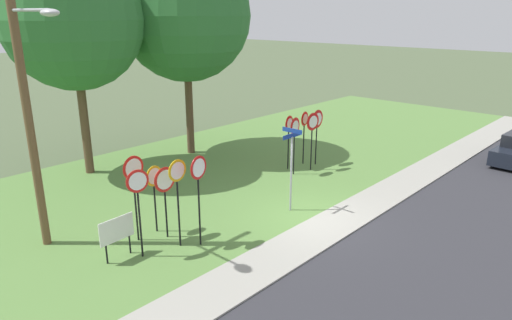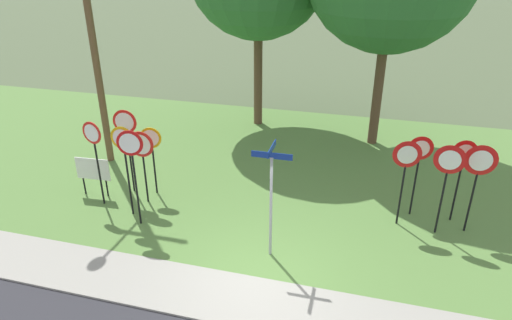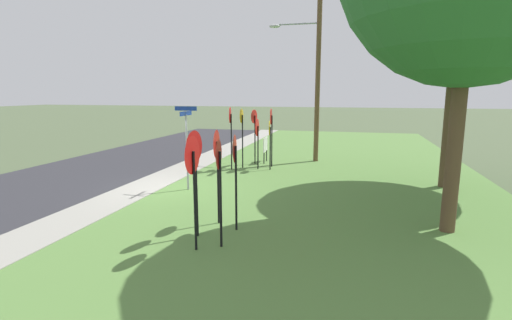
# 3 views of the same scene
# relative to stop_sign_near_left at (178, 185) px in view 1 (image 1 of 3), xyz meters

# --- Properties ---
(ground_plane) EXTENTS (160.00, 160.00, 0.00)m
(ground_plane) POSITION_rel_stop_sign_near_left_xyz_m (4.28, -1.73, -1.99)
(ground_plane) COLOR #4C5B3D
(road_asphalt) EXTENTS (44.00, 6.40, 0.01)m
(road_asphalt) POSITION_rel_stop_sign_near_left_xyz_m (4.28, -6.53, -1.98)
(road_asphalt) COLOR #2D2D33
(road_asphalt) RESTS_ON ground_plane
(sidewalk_strip) EXTENTS (44.00, 1.60, 0.06)m
(sidewalk_strip) POSITION_rel_stop_sign_near_left_xyz_m (4.28, -2.53, -1.96)
(sidewalk_strip) COLOR #99968C
(sidewalk_strip) RESTS_ON ground_plane
(grass_median) EXTENTS (44.00, 12.00, 0.04)m
(grass_median) POSITION_rel_stop_sign_near_left_xyz_m (4.28, 4.27, -1.97)
(grass_median) COLOR #567F3D
(grass_median) RESTS_ON ground_plane
(stop_sign_near_left) EXTENTS (0.65, 0.11, 2.72)m
(stop_sign_near_left) POSITION_rel_stop_sign_near_left_xyz_m (0.00, 0.00, 0.00)
(stop_sign_near_left) COLOR black
(stop_sign_near_left) RESTS_ON grass_median
(stop_sign_near_right) EXTENTS (0.65, 0.14, 2.63)m
(stop_sign_near_right) POSITION_rel_stop_sign_near_left_xyz_m (-1.13, 0.29, -0.06)
(stop_sign_near_right) COLOR black
(stop_sign_near_right) RESTS_ON grass_median
(stop_sign_far_left) EXTENTS (0.73, 0.12, 2.71)m
(stop_sign_far_left) POSITION_rel_stop_sign_near_left_xyz_m (-0.65, 1.23, 0.03)
(stop_sign_far_left) COLOR black
(stop_sign_far_left) RESTS_ON grass_median
(stop_sign_far_center) EXTENTS (0.65, 0.14, 2.21)m
(stop_sign_far_center) POSITION_rel_stop_sign_near_left_xyz_m (0.10, 1.32, -0.36)
(stop_sign_far_center) COLOR black
(stop_sign_far_center) RESTS_ON grass_median
(stop_sign_far_right) EXTENTS (0.78, 0.10, 2.30)m
(stop_sign_far_right) POSITION_rel_stop_sign_near_left_xyz_m (0.09, 0.75, -0.28)
(stop_sign_far_right) COLOR black
(stop_sign_far_right) RESTS_ON grass_median
(stop_sign_center_tall) EXTENTS (0.69, 0.16, 2.80)m
(stop_sign_center_tall) POSITION_rel_stop_sign_near_left_xyz_m (0.46, -0.39, 0.08)
(stop_sign_center_tall) COLOR black
(stop_sign_center_tall) RESTS_ON grass_median
(yield_sign_near_left) EXTENTS (0.75, 0.13, 2.50)m
(yield_sign_near_left) POSITION_rel_stop_sign_near_left_xyz_m (7.38, 1.49, -0.08)
(yield_sign_near_left) COLOR black
(yield_sign_near_left) RESTS_ON grass_median
(yield_sign_near_right) EXTENTS (0.78, 0.12, 2.58)m
(yield_sign_near_right) POSITION_rel_stop_sign_near_left_xyz_m (8.38, 1.30, -0.01)
(yield_sign_near_right) COLOR black
(yield_sign_near_right) RESTS_ON grass_median
(yield_sign_far_left) EXTENTS (0.68, 0.14, 2.43)m
(yield_sign_far_left) POSITION_rel_stop_sign_near_left_xyz_m (7.75, 2.10, -0.14)
(yield_sign_far_left) COLOR black
(yield_sign_far_left) RESTS_ON grass_median
(yield_sign_far_right) EXTENTS (0.83, 0.10, 2.55)m
(yield_sign_far_right) POSITION_rel_stop_sign_near_left_xyz_m (9.15, 1.59, -0.04)
(yield_sign_far_right) COLOR black
(yield_sign_far_right) RESTS_ON grass_median
(yield_sign_center) EXTENTS (0.66, 0.13, 2.45)m
(yield_sign_center) POSITION_rel_stop_sign_near_left_xyz_m (8.85, 2.08, -0.14)
(yield_sign_center) COLOR black
(yield_sign_center) RESTS_ON grass_median
(street_name_post) EXTENTS (0.96, 0.82, 2.97)m
(street_name_post) POSITION_rel_stop_sign_near_left_xyz_m (4.29, -0.77, -0.18)
(street_name_post) COLOR #9EA0A8
(street_name_post) RESTS_ON grass_median
(utility_pole) EXTENTS (2.10, 2.59, 9.35)m
(utility_pole) POSITION_rel_stop_sign_near_left_xyz_m (-2.64, 2.96, 3.08)
(utility_pole) COLOR brown
(utility_pole) RESTS_ON grass_median
(notice_board) EXTENTS (1.10, 0.09, 1.25)m
(notice_board) POSITION_rel_stop_sign_near_left_xyz_m (-1.65, 0.72, -1.11)
(notice_board) COLOR black
(notice_board) RESTS_ON grass_median
(oak_tree_left) EXTENTS (5.60, 5.60, 9.21)m
(oak_tree_left) POSITION_rel_stop_sign_near_left_xyz_m (1.55, 8.24, 4.44)
(oak_tree_left) COLOR brown
(oak_tree_left) RESTS_ON grass_median
(oak_tree_right) EXTENTS (6.01, 6.01, 9.55)m
(oak_tree_right) POSITION_rel_stop_sign_near_left_xyz_m (6.50, 7.31, 4.58)
(oak_tree_right) COLOR brown
(oak_tree_right) RESTS_ON grass_median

